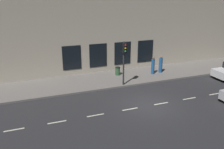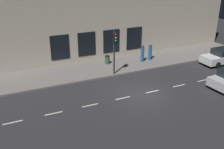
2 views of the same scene
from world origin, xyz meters
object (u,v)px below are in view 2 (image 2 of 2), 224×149
(traffic_light, at_px, (115,45))
(parked_car_0, at_px, (223,56))
(trash_bin, at_px, (107,60))
(pedestrian_1, at_px, (150,52))
(pedestrian_0, at_px, (142,54))

(traffic_light, height_order, parked_car_0, traffic_light)
(traffic_light, xyz_separation_m, parked_car_0, (-1.69, -11.29, -2.03))
(parked_car_0, distance_m, trash_bin, 11.66)
(traffic_light, bearing_deg, pedestrian_1, -67.92)
(traffic_light, bearing_deg, pedestrian_0, -64.99)
(pedestrian_0, bearing_deg, trash_bin, -101.08)
(trash_bin, bearing_deg, pedestrian_0, -104.90)
(traffic_light, bearing_deg, parked_car_0, -98.52)
(pedestrian_0, bearing_deg, traffic_light, -61.17)
(pedestrian_1, bearing_deg, pedestrian_0, -8.59)
(trash_bin, bearing_deg, parked_car_0, -112.61)
(parked_car_0, relative_size, trash_bin, 5.62)
(parked_car_0, xyz_separation_m, pedestrian_0, (3.56, 7.29, 0.19))
(parked_car_0, bearing_deg, pedestrian_1, 58.93)
(parked_car_0, height_order, pedestrian_1, pedestrian_1)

